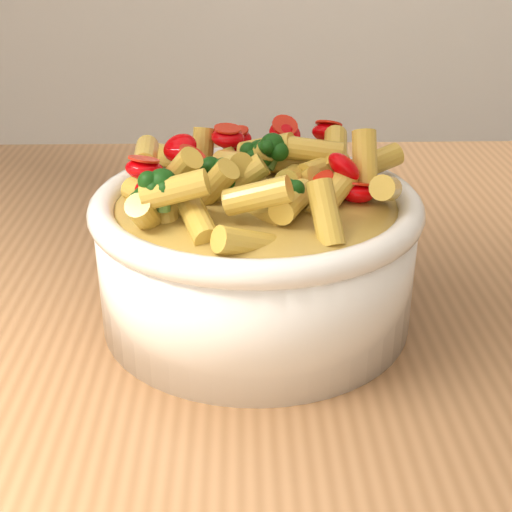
{
  "coord_description": "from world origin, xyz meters",
  "views": [
    {
      "loc": [
        0.1,
        -0.59,
        1.2
      ],
      "look_at": [
        0.11,
        -0.08,
        0.95
      ],
      "focal_mm": 50.0,
      "sensor_mm": 36.0,
      "label": 1
    }
  ],
  "objects": [
    {
      "name": "table",
      "position": [
        0.0,
        0.0,
        0.8
      ],
      "size": [
        1.2,
        0.8,
        0.9
      ],
      "color": "#A16F45",
      "rests_on": "ground"
    },
    {
      "name": "serving_bowl",
      "position": [
        0.11,
        -0.08,
        0.96
      ],
      "size": [
        0.25,
        0.25,
        0.11
      ],
      "color": "white",
      "rests_on": "table"
    },
    {
      "name": "pasta_salad",
      "position": [
        0.11,
        -0.08,
        1.02
      ],
      "size": [
        0.2,
        0.2,
        0.05
      ],
      "color": "#ECAE4A",
      "rests_on": "serving_bowl"
    }
  ]
}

